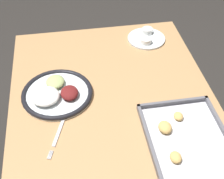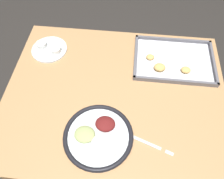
{
  "view_description": "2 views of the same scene",
  "coord_description": "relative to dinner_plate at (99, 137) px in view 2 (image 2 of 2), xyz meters",
  "views": [
    {
      "loc": [
        0.9,
        -0.15,
        1.68
      ],
      "look_at": [
        -0.01,
        0.0,
        0.79
      ],
      "focal_mm": 50.0,
      "sensor_mm": 36.0,
      "label": 1
    },
    {
      "loc": [
        0.04,
        -0.55,
        1.64
      ],
      "look_at": [
        -0.01,
        0.0,
        0.79
      ],
      "focal_mm": 35.0,
      "sensor_mm": 36.0,
      "label": 2
    }
  ],
  "objects": [
    {
      "name": "ground_plane",
      "position": [
        0.05,
        0.23,
        -0.78
      ],
      "size": [
        8.0,
        8.0,
        0.0
      ],
      "primitive_type": "plane",
      "color": "#282623"
    },
    {
      "name": "dining_table",
      "position": [
        0.05,
        0.23,
        -0.14
      ],
      "size": [
        1.05,
        0.84,
        0.76
      ],
      "color": "#AD7F51",
      "rests_on": "ground_plane"
    },
    {
      "name": "dinner_plate",
      "position": [
        0.0,
        0.0,
        0.0
      ],
      "size": [
        0.3,
        0.3,
        0.05
      ],
      "color": "silver",
      "rests_on": "dining_table"
    },
    {
      "name": "fork",
      "position": [
        0.19,
        0.0,
        -0.01
      ],
      "size": [
        0.21,
        0.08,
        0.0
      ],
      "rotation": [
        0.0,
        0.0,
        -0.33
      ],
      "color": "silver",
      "rests_on": "dining_table"
    },
    {
      "name": "saucer_plate",
      "position": [
        -0.34,
        0.47,
        -0.0
      ],
      "size": [
        0.19,
        0.19,
        0.04
      ],
      "color": "silver",
      "rests_on": "dining_table"
    },
    {
      "name": "baking_tray",
      "position": [
        0.33,
        0.45,
        -0.01
      ],
      "size": [
        0.41,
        0.29,
        0.04
      ],
      "color": "#595960",
      "rests_on": "dining_table"
    }
  ]
}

